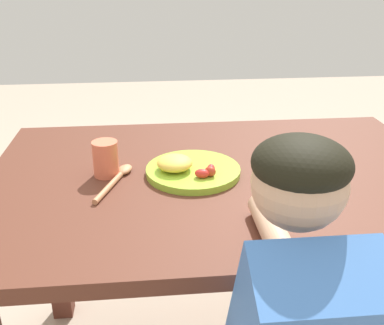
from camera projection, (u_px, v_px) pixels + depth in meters
The scene contains 5 objects.
dining_table at pixel (221, 212), 1.25m from camera, with size 1.23×0.84×0.73m.
plate at pixel (190, 169), 1.19m from camera, with size 0.25×0.25×0.06m.
fork at pixel (265, 165), 1.25m from camera, with size 0.03×0.20×0.01m.
spoon at pixel (117, 178), 1.16m from camera, with size 0.10×0.21×0.02m.
drinking_cup at pixel (106, 159), 1.18m from camera, with size 0.07×0.07×0.09m, color #EB7151.
Camera 1 is at (-0.19, -1.07, 1.25)m, focal length 42.64 mm.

